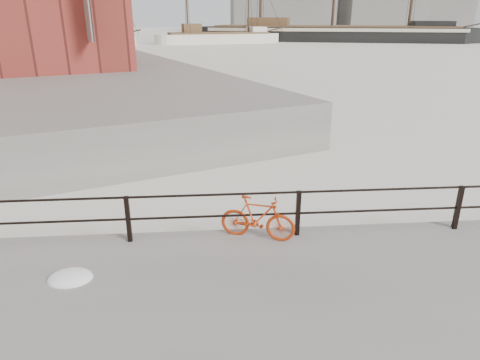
# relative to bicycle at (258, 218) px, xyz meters

# --- Properties ---
(ground) EXTENTS (400.00, 400.00, 0.00)m
(ground) POSITION_rel_bicycle_xyz_m (4.36, 0.25, -0.82)
(ground) COLOR white
(ground) RESTS_ON ground
(far_quay) EXTENTS (78.44, 148.07, 1.80)m
(far_quay) POSITION_rel_bicycle_xyz_m (-35.64, 72.25, 0.08)
(far_quay) COLOR gray
(far_quay) RESTS_ON ground
(guardrail) EXTENTS (28.00, 0.10, 1.00)m
(guardrail) POSITION_rel_bicycle_xyz_m (4.36, 0.10, 0.03)
(guardrail) COLOR black
(guardrail) RESTS_ON promenade
(bicycle) EXTENTS (1.55, 0.74, 0.94)m
(bicycle) POSITION_rel_bicycle_xyz_m (0.00, 0.00, 0.00)
(bicycle) COLOR #B2310B
(bicycle) RESTS_ON promenade
(barque_black) EXTENTS (67.13, 37.79, 35.86)m
(barque_black) POSITION_rel_bicycle_xyz_m (24.63, 81.03, -0.82)
(barque_black) COLOR black
(barque_black) RESTS_ON ground
(schooner_mid) EXTENTS (27.10, 15.85, 18.59)m
(schooner_mid) POSITION_rel_bicycle_xyz_m (1.80, 75.97, -0.82)
(schooner_mid) COLOR silver
(schooner_mid) RESTS_ON ground
(schooner_left) EXTENTS (24.40, 14.78, 17.45)m
(schooner_left) POSITION_rel_bicycle_xyz_m (-23.04, 71.55, -0.82)
(schooner_left) COLOR beige
(schooner_left) RESTS_ON ground
(industrial_west) EXTENTS (32.00, 18.00, 18.00)m
(industrial_west) POSITION_rel_bicycle_xyz_m (24.36, 140.25, 8.18)
(industrial_west) COLOR gray
(industrial_west) RESTS_ON ground
(industrial_east) EXTENTS (20.00, 16.00, 14.00)m
(industrial_east) POSITION_rel_bicycle_xyz_m (82.36, 150.25, 6.18)
(industrial_east) COLOR gray
(industrial_east) RESTS_ON ground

